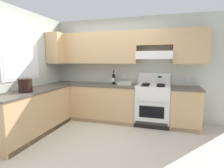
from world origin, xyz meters
name	(u,v)px	position (x,y,z in m)	size (l,w,h in m)	color
ground_plane	(90,141)	(0.00, 0.00, 0.00)	(7.04, 7.04, 0.00)	beige
wall_back	(129,61)	(0.40, 1.53, 1.48)	(4.68, 0.57, 2.55)	beige
wall_left	(25,68)	(-1.59, 0.23, 1.34)	(0.47, 4.00, 2.55)	beige
counter_back_run	(112,103)	(0.05, 1.24, 0.45)	(3.60, 0.65, 0.91)	tan
counter_left_run	(33,112)	(-1.24, 0.00, 0.45)	(0.63, 1.91, 0.91)	tan
stove	(153,104)	(1.03, 1.25, 0.48)	(0.76, 0.62, 1.20)	white
wine_bottle	(114,78)	(0.05, 1.36, 1.05)	(0.08, 0.08, 0.35)	black
bowl	(125,84)	(0.36, 1.35, 0.93)	(0.34, 0.24, 0.06)	beige
bucket	(25,85)	(-1.20, -0.22, 1.04)	(0.26, 0.26, 0.25)	black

